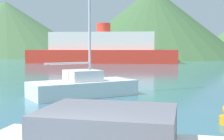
% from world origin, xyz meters
% --- Properties ---
extents(sailboat_inner, '(5.60, 4.74, 9.70)m').
position_xyz_m(sailboat_inner, '(-0.95, 12.20, 0.53)').
color(sailboat_inner, white).
rests_on(sailboat_inner, ground_plane).
extents(ferry_distant, '(24.14, 10.33, 6.55)m').
position_xyz_m(ferry_distant, '(-2.83, 49.03, 2.19)').
color(ferry_distant, red).
rests_on(ferry_distant, ground_plane).
extents(hill_central, '(50.88, 50.88, 16.08)m').
position_xyz_m(hill_central, '(-34.61, 86.81, 8.04)').
color(hill_central, '#476B42').
rests_on(hill_central, ground_plane).
extents(hill_east, '(43.35, 43.35, 17.38)m').
position_xyz_m(hill_east, '(7.23, 75.04, 8.69)').
color(hill_east, '#3D6038').
rests_on(hill_east, ground_plane).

